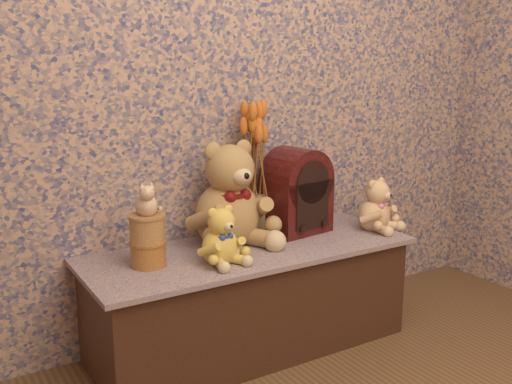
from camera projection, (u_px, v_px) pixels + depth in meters
display_shelf at (250, 298)px, 2.40m from camera, size 1.35×0.52×0.44m
teddy_large at (228, 189)px, 2.36m from camera, size 0.39×0.45×0.46m
teddy_medium at (220, 232)px, 2.15m from camera, size 0.22×0.25×0.23m
teddy_small at (375, 202)px, 2.59m from camera, size 0.26×0.28×0.25m
cathedral_radio at (296, 190)px, 2.54m from camera, size 0.30×0.23×0.37m
ceramic_vase at (253, 216)px, 2.50m from camera, size 0.12×0.12×0.18m
dried_stalks at (253, 149)px, 2.43m from camera, size 0.28×0.28×0.40m
biscuit_tin_lower at (148, 254)px, 2.13m from camera, size 0.16×0.16×0.09m
biscuit_tin_upper at (147, 228)px, 2.11m from camera, size 0.16×0.16×0.10m
cat_figurine at (146, 198)px, 2.09m from camera, size 0.12×0.12×0.13m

